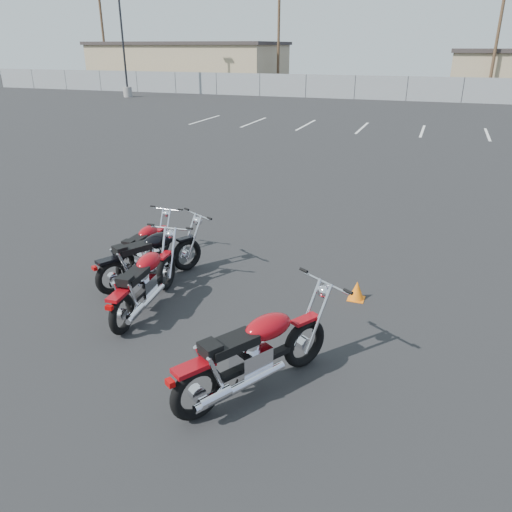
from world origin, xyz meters
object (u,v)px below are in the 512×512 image
(motorcycle_third_red, at_px, (145,282))
(motorcycle_rear_red, at_px, (255,353))
(motorcycle_front_red, at_px, (145,246))
(motorcycle_second_black, at_px, (151,257))

(motorcycle_third_red, distance_m, motorcycle_rear_red, 2.70)
(motorcycle_front_red, relative_size, motorcycle_third_red, 0.87)
(motorcycle_third_red, xyz_separation_m, motorcycle_rear_red, (2.35, -1.34, 0.05))
(motorcycle_front_red, distance_m, motorcycle_rear_red, 4.29)
(motorcycle_front_red, xyz_separation_m, motorcycle_second_black, (0.46, -0.53, 0.07))
(motorcycle_second_black, bearing_deg, motorcycle_rear_red, -38.94)
(motorcycle_second_black, xyz_separation_m, motorcycle_rear_red, (2.80, -2.26, 0.05))
(motorcycle_front_red, relative_size, motorcycle_rear_red, 0.84)
(motorcycle_second_black, xyz_separation_m, motorcycle_third_red, (0.45, -0.92, -0.00))
(motorcycle_second_black, bearing_deg, motorcycle_third_red, -64.02)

